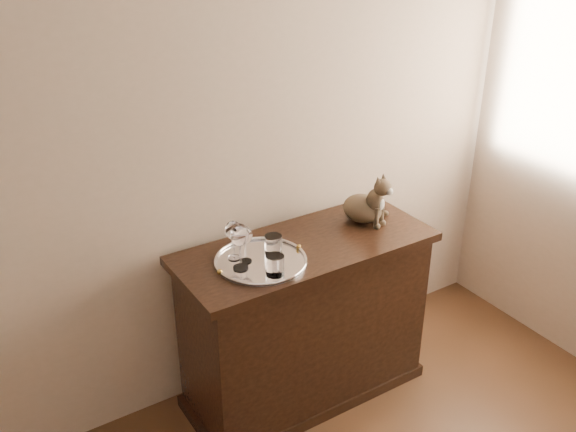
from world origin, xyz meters
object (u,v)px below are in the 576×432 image
at_px(wine_glass_a, 233,240).
at_px(wine_glass_d, 245,244).
at_px(tray, 261,262).
at_px(tumbler_b, 275,265).
at_px(wine_glass_c, 240,246).
at_px(sideboard, 305,321).
at_px(cat, 364,196).
at_px(tumbler_c, 273,245).

bearing_deg(wine_glass_a, wine_glass_d, -59.97).
height_order(tray, wine_glass_a, wine_glass_a).
distance_m(tray, tumbler_b, 0.13).
height_order(wine_glass_a, wine_glass_d, wine_glass_a).
bearing_deg(wine_glass_c, tumbler_b, -51.26).
xyz_separation_m(tray, wine_glass_a, (-0.08, 0.08, 0.09)).
xyz_separation_m(sideboard, cat, (0.36, 0.05, 0.56)).
height_order(sideboard, tumbler_c, tumbler_c).
relative_size(tumbler_b, tumbler_c, 1.02).
relative_size(sideboard, tumbler_c, 13.96).
bearing_deg(cat, wine_glass_d, 165.42).
distance_m(wine_glass_a, tumbler_c, 0.18).
xyz_separation_m(sideboard, wine_glass_d, (-0.31, 0.00, 0.52)).
bearing_deg(wine_glass_d, tray, -30.12).
xyz_separation_m(wine_glass_c, tumbler_b, (0.10, -0.12, -0.06)).
height_order(wine_glass_d, tumbler_c, wine_glass_d).
height_order(tray, wine_glass_d, wine_glass_d).
relative_size(tray, wine_glass_c, 1.92).
bearing_deg(wine_glass_c, wine_glass_a, 79.82).
relative_size(wine_glass_d, tumbler_c, 1.95).
relative_size(wine_glass_d, tumbler_b, 1.90).
distance_m(sideboard, wine_glass_a, 0.62).
xyz_separation_m(tumbler_b, tumbler_c, (0.08, 0.15, -0.00)).
distance_m(tray, wine_glass_d, 0.11).
bearing_deg(tumbler_b, wine_glass_d, 108.01).
distance_m(sideboard, tumbler_b, 0.56).
relative_size(tray, tumbler_b, 4.54).
relative_size(wine_glass_c, tumbler_b, 2.37).
distance_m(tumbler_c, cat, 0.54).
bearing_deg(cat, sideboard, 169.22).
distance_m(tray, wine_glass_c, 0.15).
bearing_deg(wine_glass_d, sideboard, -0.36).
xyz_separation_m(tray, wine_glass_d, (-0.06, 0.03, 0.09)).
xyz_separation_m(wine_glass_a, wine_glass_d, (0.03, -0.05, -0.01)).
height_order(tumbler_c, cat, cat).
bearing_deg(tumbler_c, wine_glass_a, 161.62).
height_order(sideboard, wine_glass_c, wine_glass_c).
distance_m(sideboard, cat, 0.66).
height_order(wine_glass_c, tumbler_c, wine_glass_c).
bearing_deg(tray, wine_glass_c, -176.97).
distance_m(tray, wine_glass_a, 0.15).
xyz_separation_m(wine_glass_a, tumbler_b, (0.08, -0.21, -0.05)).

